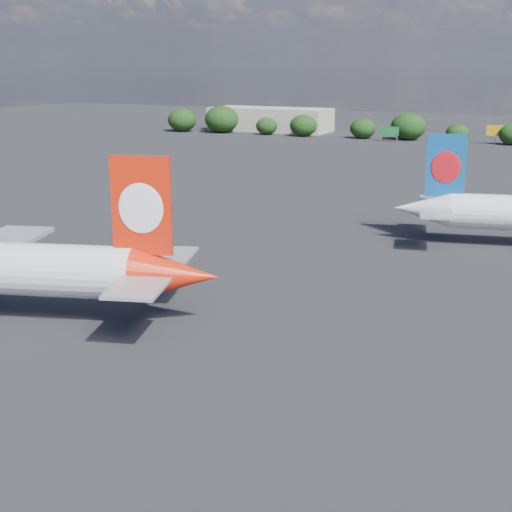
% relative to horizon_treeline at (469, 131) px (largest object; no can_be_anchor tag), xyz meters
% --- Properties ---
extents(ground, '(500.00, 500.00, 0.00)m').
position_rel_horizon_treeline_xyz_m(ground, '(-5.03, -119.74, -3.89)').
color(ground, black).
rests_on(ground, ground).
extents(terminal_building, '(42.00, 16.00, 8.00)m').
position_rel_horizon_treeline_xyz_m(terminal_building, '(-70.03, 12.26, 0.11)').
color(terminal_building, gray).
rests_on(terminal_building, ground).
extents(highway_sign, '(6.00, 0.30, 4.50)m').
position_rel_horizon_treeline_xyz_m(highway_sign, '(-23.03, -3.74, -0.77)').
color(highway_sign, '#166F2D').
rests_on(highway_sign, ground).
extents(billboard_yellow, '(5.00, 0.30, 5.50)m').
position_rel_horizon_treeline_xyz_m(billboard_yellow, '(6.97, 2.26, -0.03)').
color(billboard_yellow, orange).
rests_on(billboard_yellow, ground).
extents(horizon_treeline, '(203.50, 15.55, 9.11)m').
position_rel_horizon_treeline_xyz_m(horizon_treeline, '(0.00, 0.00, 0.00)').
color(horizon_treeline, black).
rests_on(horizon_treeline, ground).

